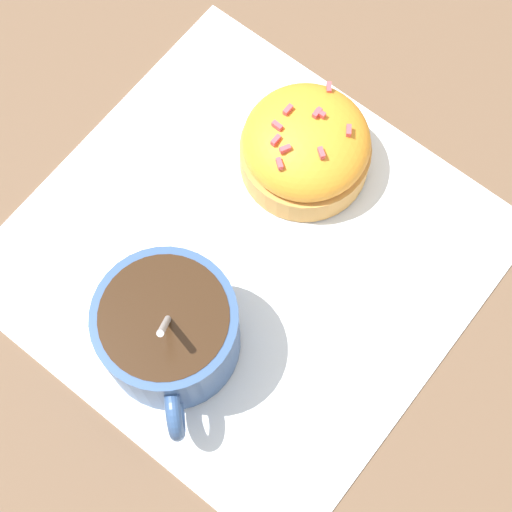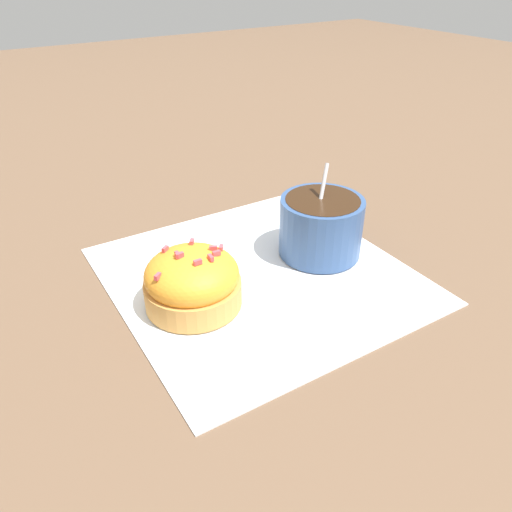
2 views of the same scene
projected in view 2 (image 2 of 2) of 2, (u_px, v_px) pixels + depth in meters
name	position (u px, v px, depth m)	size (l,w,h in m)	color
ground_plane	(259.00, 276.00, 0.50)	(3.00, 3.00, 0.00)	brown
paper_napkin	(259.00, 275.00, 0.50)	(0.28, 0.29, 0.00)	white
coffee_cup	(322.00, 224.00, 0.51)	(0.09, 0.09, 0.09)	#335184
frosted_pastry	(192.00, 281.00, 0.44)	(0.09, 0.09, 0.06)	#D19347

